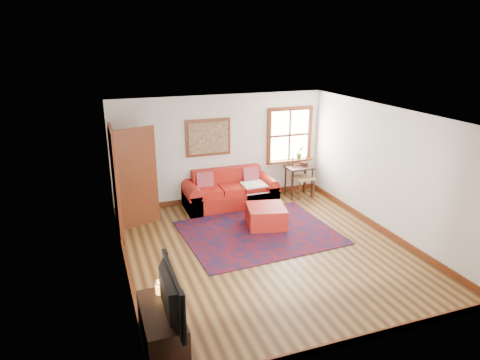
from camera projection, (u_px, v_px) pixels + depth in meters
name	position (u px, v px, depth m)	size (l,w,h in m)	color
ground	(266.00, 250.00, 7.86)	(5.50, 5.50, 0.00)	#432812
room_envelope	(268.00, 163.00, 7.35)	(5.04, 5.54, 2.52)	silver
window	(291.00, 141.00, 10.43)	(1.18, 0.20, 1.38)	white
doorway	(128.00, 179.00, 8.41)	(0.89, 1.08, 2.14)	black
framed_artwork	(208.00, 138.00, 9.70)	(1.05, 0.07, 0.85)	maroon
persian_rug	(259.00, 232.00, 8.53)	(2.91, 2.33, 0.02)	#560C12
red_leather_sofa	(230.00, 194.00, 9.89)	(2.11, 0.87, 0.83)	#B01E16
red_ottoman	(266.00, 216.00, 8.78)	(0.76, 0.76, 0.43)	#B01E16
side_table	(299.00, 172.00, 10.35)	(0.62, 0.47, 0.75)	black
ladder_back_chair	(302.00, 176.00, 10.37)	(0.48, 0.46, 0.97)	tan
media_cabinet	(162.00, 330.00, 5.25)	(0.48, 1.06, 0.58)	black
television	(164.00, 295.00, 4.91)	(1.08, 0.14, 0.62)	black
candle_hurricane	(160.00, 288.00, 5.46)	(0.12, 0.12, 0.18)	silver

